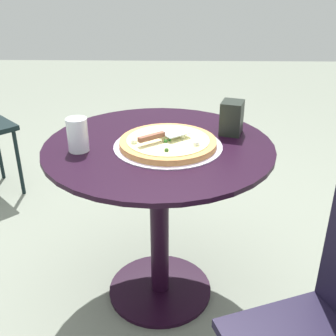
{
  "coord_description": "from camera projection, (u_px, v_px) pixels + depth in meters",
  "views": [
    {
      "loc": [
        -1.48,
        -0.07,
        1.36
      ],
      "look_at": [
        -0.02,
        -0.04,
        0.64
      ],
      "focal_mm": 44.84,
      "sensor_mm": 36.0,
      "label": 1
    }
  ],
  "objects": [
    {
      "name": "pizza_on_tray",
      "position": [
        168.0,
        143.0,
        1.58
      ],
      "size": [
        0.41,
        0.41,
        0.05
      ],
      "color": "silver",
      "rests_on": "patio_table"
    },
    {
      "name": "ground_plane",
      "position": [
        160.0,
        290.0,
        1.93
      ],
      "size": [
        10.0,
        10.0,
        0.0
      ],
      "primitive_type": "plane",
      "color": "gray"
    },
    {
      "name": "napkin_dispenser",
      "position": [
        232.0,
        118.0,
        1.68
      ],
      "size": [
        0.12,
        0.11,
        0.13
      ],
      "primitive_type": "cube",
      "rotation": [
        0.0,
        0.0,
        2.85
      ],
      "color": "black",
      "rests_on": "patio_table"
    },
    {
      "name": "drinking_cup",
      "position": [
        78.0,
        135.0,
        1.53
      ],
      "size": [
        0.08,
        0.08,
        0.12
      ],
      "primitive_type": "cylinder",
      "color": "white",
      "rests_on": "patio_table"
    },
    {
      "name": "patio_chair_near",
      "position": [
        335.0,
        328.0,
        1.08
      ],
      "size": [
        0.48,
        0.48,
        0.88
      ],
      "color": "black",
      "rests_on": "ground"
    },
    {
      "name": "patio_table",
      "position": [
        159.0,
        190.0,
        1.7
      ],
      "size": [
        0.89,
        0.89,
        0.73
      ],
      "color": "black",
      "rests_on": "ground"
    },
    {
      "name": "pizza_server",
      "position": [
        163.0,
        135.0,
        1.55
      ],
      "size": [
        0.17,
        0.2,
        0.02
      ],
      "color": "silver",
      "rests_on": "pizza_on_tray"
    }
  ]
}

